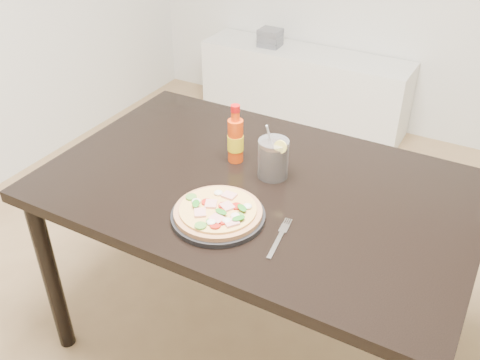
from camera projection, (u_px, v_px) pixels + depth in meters
The scene contains 8 objects.
dining_table at pixel (257, 203), 1.80m from camera, with size 1.40×0.90×0.75m.
plate at pixel (218, 216), 1.59m from camera, with size 0.28×0.28×0.02m, color black.
pizza at pixel (218, 211), 1.58m from camera, with size 0.26×0.26×0.03m.
hot_sauce_bottle at pixel (236, 139), 1.83m from camera, with size 0.06×0.06×0.21m.
cola_cup at pixel (273, 159), 1.75m from camera, with size 0.11×0.10×0.19m.
fork at pixel (280, 237), 1.52m from camera, with size 0.04×0.19×0.00m.
media_console at pixel (303, 87), 3.62m from camera, with size 1.40×0.34×0.50m, color white.
cd_stack at pixel (270, 38), 3.54m from camera, with size 0.14×0.12×0.11m.
Camera 1 is at (0.46, -1.07, 1.73)m, focal length 40.00 mm.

